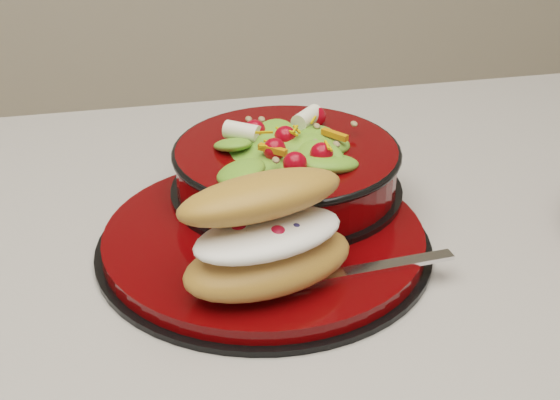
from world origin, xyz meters
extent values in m
cube|color=#A9A39B|center=(0.00, 0.00, 0.88)|extent=(1.24, 0.74, 0.04)
cylinder|color=black|center=(0.05, -0.02, 0.90)|extent=(0.32, 0.32, 0.01)
cylinder|color=#4F0202|center=(0.05, -0.02, 0.91)|extent=(0.30, 0.30, 0.01)
torus|color=black|center=(0.06, -0.03, 0.92)|extent=(0.17, 0.17, 0.01)
cylinder|color=black|center=(0.09, 0.05, 0.92)|extent=(0.24, 0.24, 0.01)
cylinder|color=#4F0202|center=(0.09, 0.05, 0.95)|extent=(0.22, 0.22, 0.04)
torus|color=black|center=(0.09, 0.05, 0.97)|extent=(0.23, 0.23, 0.01)
ellipsoid|color=#407721|center=(0.09, 0.05, 0.96)|extent=(0.19, 0.19, 0.08)
sphere|color=#BA070F|center=(0.13, 0.05, 1.01)|extent=(0.02, 0.02, 0.02)
sphere|color=#BA070F|center=(0.11, 0.09, 1.01)|extent=(0.02, 0.02, 0.02)
sphere|color=#BA070F|center=(0.06, 0.09, 1.01)|extent=(0.02, 0.02, 0.02)
sphere|color=#BA070F|center=(0.04, 0.05, 1.01)|extent=(0.02, 0.02, 0.02)
sphere|color=#BA070F|center=(0.06, 0.01, 1.01)|extent=(0.02, 0.02, 0.02)
sphere|color=#BA070F|center=(0.11, 0.01, 1.01)|extent=(0.02, 0.02, 0.02)
cylinder|color=silver|center=(0.12, 0.09, 1.01)|extent=(0.04, 0.04, 0.02)
cylinder|color=silver|center=(0.05, 0.07, 1.01)|extent=(0.04, 0.03, 0.02)
cube|color=orange|center=(0.07, 0.02, 1.01)|extent=(0.03, 0.03, 0.01)
cube|color=orange|center=(0.13, 0.04, 1.01)|extent=(0.03, 0.02, 0.01)
ellipsoid|color=#C37A3B|center=(0.04, -0.10, 0.94)|extent=(0.17, 0.12, 0.04)
ellipsoid|color=white|center=(0.04, -0.10, 0.97)|extent=(0.15, 0.10, 0.02)
ellipsoid|color=#C37A3B|center=(0.04, -0.09, 0.99)|extent=(0.16, 0.11, 0.04)
sphere|color=red|center=(0.01, -0.10, 0.97)|extent=(0.02, 0.02, 0.02)
sphere|color=red|center=(0.04, -0.12, 0.97)|extent=(0.02, 0.02, 0.02)
sphere|color=#191947|center=(0.03, -0.10, 0.97)|extent=(0.01, 0.01, 0.01)
sphere|color=#191947|center=(0.05, -0.10, 0.97)|extent=(0.01, 0.01, 0.01)
sphere|color=#191947|center=(0.04, -0.11, 0.97)|extent=(0.01, 0.01, 0.01)
sphere|color=#191947|center=(0.06, -0.11, 0.97)|extent=(0.01, 0.01, 0.01)
sphere|color=#191947|center=(0.02, -0.11, 0.97)|extent=(0.01, 0.01, 0.01)
cube|color=silver|center=(0.13, -0.10, 0.92)|extent=(0.14, 0.03, 0.00)
cube|color=silver|center=(0.05, -0.11, 0.92)|extent=(0.05, 0.03, 0.00)
camera|label=1|loc=(-0.07, -0.64, 1.30)|focal=50.00mm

